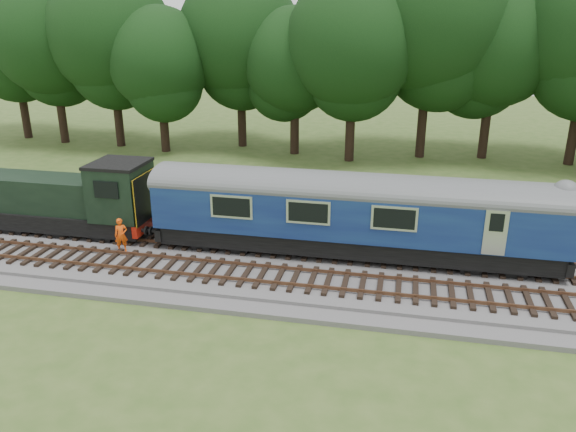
# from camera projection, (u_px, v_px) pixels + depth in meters

# --- Properties ---
(ground) EXTENTS (120.00, 120.00, 0.00)m
(ground) POSITION_uv_depth(u_px,v_px,m) (302.00, 271.00, 24.77)
(ground) COLOR #3A5720
(ground) RESTS_ON ground
(ballast) EXTENTS (70.00, 7.00, 0.35)m
(ballast) POSITION_uv_depth(u_px,v_px,m) (302.00, 267.00, 24.71)
(ballast) COLOR #4C4C4F
(ballast) RESTS_ON ground
(track_north) EXTENTS (67.20, 2.40, 0.21)m
(track_north) POSITION_uv_depth(u_px,v_px,m) (308.00, 250.00, 25.92)
(track_north) COLOR black
(track_north) RESTS_ON ballast
(track_south) EXTENTS (67.20, 2.40, 0.21)m
(track_south) POSITION_uv_depth(u_px,v_px,m) (295.00, 278.00, 23.16)
(track_south) COLOR black
(track_south) RESTS_ON ballast
(fence) EXTENTS (64.00, 0.12, 1.00)m
(fence) POSITION_uv_depth(u_px,v_px,m) (318.00, 234.00, 28.91)
(fence) COLOR #6B6054
(fence) RESTS_ON ground
(tree_line) EXTENTS (70.00, 8.00, 18.00)m
(tree_line) POSITION_uv_depth(u_px,v_px,m) (353.00, 154.00, 44.98)
(tree_line) COLOR black
(tree_line) RESTS_ON ground
(dmu_railcar) EXTENTS (18.05, 2.86, 3.88)m
(dmu_railcar) POSITION_uv_depth(u_px,v_px,m) (354.00, 208.00, 24.76)
(dmu_railcar) COLOR black
(dmu_railcar) RESTS_ON ground
(shunter_loco) EXTENTS (8.91, 2.60, 3.38)m
(shunter_loco) POSITION_uv_depth(u_px,v_px,m) (72.00, 201.00, 27.72)
(shunter_loco) COLOR black
(shunter_loco) RESTS_ON ground
(worker) EXTENTS (0.69, 0.63, 1.59)m
(worker) POSITION_uv_depth(u_px,v_px,m) (121.00, 235.00, 25.66)
(worker) COLOR #FF530D
(worker) RESTS_ON ballast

